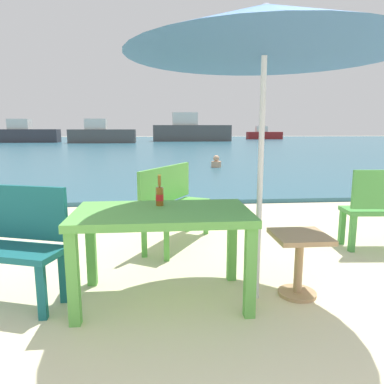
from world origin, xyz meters
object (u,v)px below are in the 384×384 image
object	(u,v)px
picnic_table_green	(163,224)
boat_cargo_ship	(102,134)
bench_green_left	(173,200)
swimmer_person	(216,163)
boat_sailboat	(25,134)
boat_tanker	(264,135)
beer_bottle_amber	(160,195)
patio_umbrella	(265,30)
boat_ferry	(191,131)
side_table_wood	(299,256)

from	to	relation	value
picnic_table_green	boat_cargo_ship	xyz separation A→B (m)	(-5.19, 30.25, 0.19)
bench_green_left	swimmer_person	size ratio (longest dim) A/B	2.98
picnic_table_green	boat_sailboat	world-z (taller)	boat_sailboat
boat_tanker	swimmer_person	bearing A→B (deg)	-109.17
beer_bottle_amber	swimmer_person	distance (m)	9.35
boat_sailboat	swimmer_person	bearing A→B (deg)	-57.79
patio_umbrella	boat_ferry	xyz separation A→B (m)	(2.37, 33.98, -1.02)
picnic_table_green	beer_bottle_amber	bearing A→B (deg)	96.46
side_table_wood	bench_green_left	distance (m)	1.81
beer_bottle_amber	boat_ferry	xyz separation A→B (m)	(3.17, 33.76, 0.25)
bench_green_left	boat_cargo_ship	bearing A→B (deg)	100.48
patio_umbrella	side_table_wood	bearing A→B (deg)	2.13
boat_tanker	bench_green_left	bearing A→B (deg)	-107.87
beer_bottle_amber	bench_green_left	size ratio (longest dim) A/B	0.22
beer_bottle_amber	boat_cargo_ship	xyz separation A→B (m)	(-5.17, 30.07, -0.01)
picnic_table_green	boat_cargo_ship	bearing A→B (deg)	99.74
beer_bottle_amber	patio_umbrella	distance (m)	1.51
beer_bottle_amber	boat_sailboat	size ratio (longest dim) A/B	0.05
beer_bottle_amber	swimmer_person	size ratio (longest dim) A/B	0.65
bench_green_left	boat_tanker	world-z (taller)	boat_tanker
picnic_table_green	boat_sailboat	size ratio (longest dim) A/B	0.24
boat_ferry	side_table_wood	bearing A→B (deg)	-93.39
patio_umbrella	boat_ferry	bearing A→B (deg)	86.00
boat_sailboat	boat_ferry	size ratio (longest dim) A/B	0.75
beer_bottle_amber	boat_sailboat	world-z (taller)	boat_sailboat
picnic_table_green	patio_umbrella	xyz separation A→B (m)	(0.77, -0.04, 1.47)
beer_bottle_amber	boat_sailboat	bearing A→B (deg)	111.27
picnic_table_green	swimmer_person	distance (m)	9.51
swimmer_person	boat_tanker	size ratio (longest dim) A/B	0.10
beer_bottle_amber	bench_green_left	xyz separation A→B (m)	(0.16, 1.28, -0.31)
swimmer_person	boat_sailboat	bearing A→B (deg)	122.21
beer_bottle_amber	swimmer_person	bearing A→B (deg)	78.10
boat_cargo_ship	boat_sailboat	bearing A→B (deg)	165.85
bench_green_left	side_table_wood	bearing A→B (deg)	-56.06
swimmer_person	boat_ferry	xyz separation A→B (m)	(1.24, 24.63, 0.86)
boat_cargo_ship	boat_tanker	bearing A→B (deg)	27.84
boat_tanker	picnic_table_green	bearing A→B (deg)	-107.43
boat_cargo_ship	boat_ferry	bearing A→B (deg)	23.89
boat_tanker	boat_cargo_ship	bearing A→B (deg)	-152.16
picnic_table_green	boat_sailboat	distance (m)	34.40
beer_bottle_amber	boat_cargo_ship	world-z (taller)	boat_cargo_ship
boat_cargo_ship	side_table_wood	bearing A→B (deg)	-78.19
beer_bottle_amber	side_table_wood	xyz separation A→B (m)	(1.16, -0.21, -0.50)
beer_bottle_amber	boat_tanker	xyz separation A→B (m)	(12.44, 39.37, -0.23)
bench_green_left	boat_tanker	size ratio (longest dim) A/B	0.29
patio_umbrella	side_table_wood	world-z (taller)	patio_umbrella
picnic_table_green	boat_tanker	size ratio (longest dim) A/B	0.34
bench_green_left	boat_ferry	distance (m)	32.62
boat_ferry	bench_green_left	bearing A→B (deg)	-95.30
boat_sailboat	boat_cargo_ship	bearing A→B (deg)	-14.15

